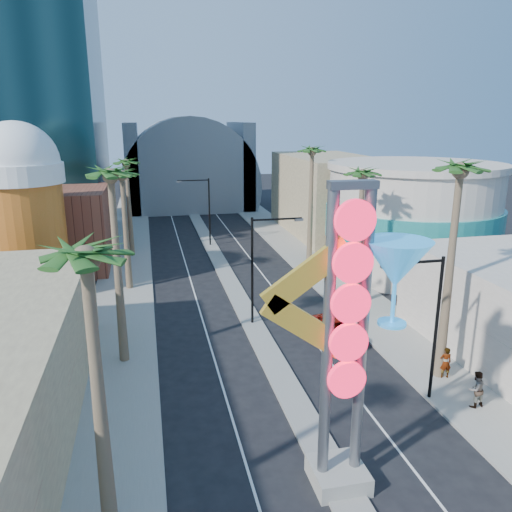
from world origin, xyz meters
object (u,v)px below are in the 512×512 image
(neon_sign, at_px, (367,318))
(red_pickup, at_px, (337,330))
(pedestrian_a, at_px, (445,363))
(pedestrian_b, at_px, (476,389))

(neon_sign, distance_m, red_pickup, 15.45)
(neon_sign, distance_m, pedestrian_a, 12.41)
(neon_sign, distance_m, pedestrian_b, 10.87)
(red_pickup, bearing_deg, pedestrian_a, -64.35)
(neon_sign, relative_size, red_pickup, 2.51)
(neon_sign, height_order, pedestrian_a, neon_sign)
(pedestrian_a, bearing_deg, red_pickup, -48.72)
(red_pickup, distance_m, pedestrian_a, 7.71)
(red_pickup, bearing_deg, pedestrian_b, -74.24)
(red_pickup, bearing_deg, neon_sign, -114.10)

